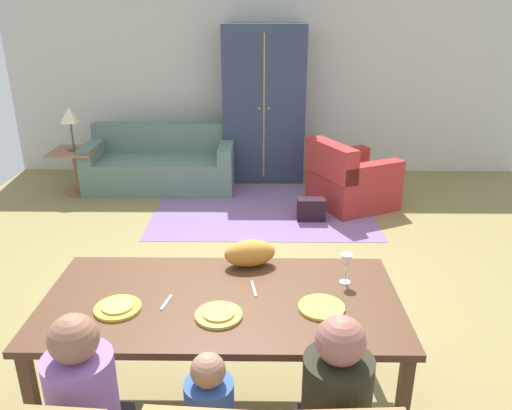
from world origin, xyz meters
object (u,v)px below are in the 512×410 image
at_px(cat, 250,253).
at_px(armoire, 264,105).
at_px(plate_near_man, 118,308).
at_px(armchair, 349,181).
at_px(plate_near_child, 219,315).
at_px(table_lamp, 70,117).
at_px(plate_near_woman, 321,307).
at_px(couch, 162,165).
at_px(wine_glass, 346,263).
at_px(side_table, 76,165).
at_px(handbag, 311,209).
at_px(dining_table, 222,308).

height_order(cat, armoire, armoire).
xyz_separation_m(plate_near_man, armchair, (1.84, 3.50, -0.45)).
height_order(plate_near_child, table_lamp, table_lamp).
distance_m(plate_near_child, plate_near_woman, 0.55).
distance_m(cat, armoire, 4.09).
distance_m(couch, armoire, 1.62).
height_order(plate_near_child, couch, couch).
bearing_deg(wine_glass, armoire, 96.22).
relative_size(plate_near_child, cat, 0.78).
bearing_deg(table_lamp, armchair, -6.93).
relative_size(armchair, side_table, 1.97).
xyz_separation_m(wine_glass, handbag, (0.07, 2.73, -0.76)).
distance_m(dining_table, armoire, 4.49).
distance_m(dining_table, cat, 0.44).
relative_size(plate_near_man, table_lamp, 0.46).
relative_size(plate_near_woman, wine_glass, 1.34).
relative_size(plate_near_child, couch, 0.13).
bearing_deg(cat, armchair, 58.14).
distance_m(dining_table, armchair, 3.64).
bearing_deg(table_lamp, dining_table, -60.04).
bearing_deg(handbag, armchair, 43.53).
relative_size(plate_near_man, plate_near_child, 1.00).
relative_size(plate_near_woman, side_table, 0.43).
bearing_deg(handbag, plate_near_man, -113.84).
xyz_separation_m(wine_glass, cat, (-0.57, 0.21, -0.05)).
bearing_deg(armchair, cat, -110.86).
bearing_deg(plate_near_woman, armchair, 77.92).
relative_size(armoire, table_lamp, 3.89).
bearing_deg(table_lamp, plate_near_child, -61.17).
bearing_deg(plate_near_woman, side_table, 125.06).
bearing_deg(wine_glass, plate_near_child, -153.30).
xyz_separation_m(plate_near_child, couch, (-1.13, 4.25, -0.47)).
height_order(wine_glass, armoire, armoire).
distance_m(couch, handbag, 2.25).
height_order(plate_near_man, couch, couch).
bearing_deg(armchair, couch, 164.28).
bearing_deg(plate_near_man, armchair, 62.30).
relative_size(wine_glass, table_lamp, 0.34).
bearing_deg(plate_near_woman, table_lamp, 125.06).
distance_m(armchair, side_table, 3.51).
height_order(armchair, table_lamp, table_lamp).
bearing_deg(couch, handbag, -31.07).
xyz_separation_m(dining_table, table_lamp, (-2.19, 3.81, 0.31)).
relative_size(plate_near_child, table_lamp, 0.46).
distance_m(armchair, table_lamp, 3.58).
relative_size(dining_table, side_table, 3.43).
bearing_deg(plate_near_child, handbag, 75.63).
relative_size(plate_near_woman, cat, 0.78).
xyz_separation_m(armchair, side_table, (-3.49, 0.42, 0.06)).
height_order(table_lamp, handbag, table_lamp).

